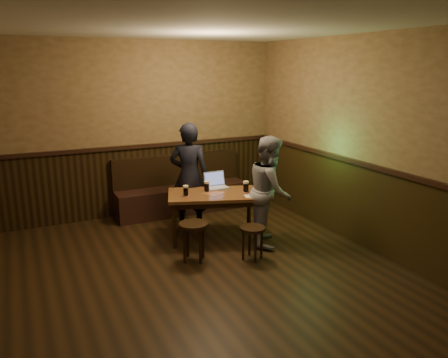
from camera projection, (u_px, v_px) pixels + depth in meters
name	position (u px, v px, depth m)	size (l,w,h in m)	color
room	(195.00, 182.00, 4.59)	(5.04, 6.04, 2.84)	black
bench	(181.00, 194.00, 7.33)	(2.20, 0.50, 0.95)	black
pub_table	(214.00, 199.00, 6.10)	(1.42, 1.09, 0.67)	#563418
stool_left	(194.00, 231.00, 5.44)	(0.44, 0.44, 0.49)	black
stool_right	(253.00, 234.00, 5.48)	(0.37, 0.37, 0.43)	black
pint_left	(186.00, 191.00, 5.93)	(0.09, 0.09, 0.15)	maroon
pint_mid	(207.00, 187.00, 6.13)	(0.10, 0.10, 0.15)	maroon
pint_right	(246.00, 187.00, 6.10)	(0.10, 0.10, 0.16)	maroon
laptop	(216.00, 184.00, 6.34)	(0.33, 0.26, 0.23)	silver
menu	(253.00, 196.00, 5.94)	(0.22, 0.15, 0.00)	silver
person_suit	(189.00, 176.00, 6.46)	(0.59, 0.38, 1.61)	black
person_grey	(270.00, 190.00, 5.93)	(0.73, 0.57, 1.50)	gray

